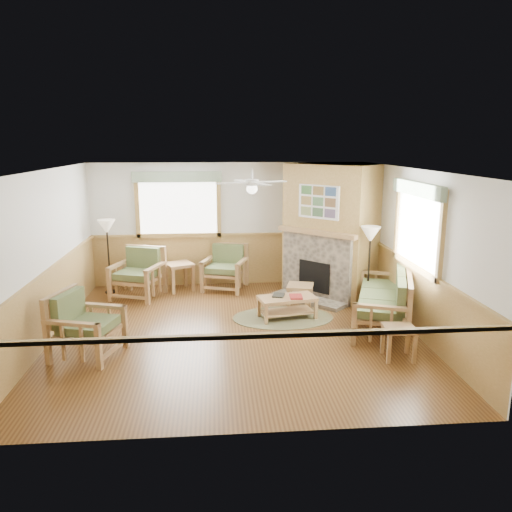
{
  "coord_description": "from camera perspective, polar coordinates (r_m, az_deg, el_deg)",
  "views": [
    {
      "loc": [
        -0.32,
        -7.89,
        3.13
      ],
      "look_at": [
        0.4,
        0.7,
        1.15
      ],
      "focal_mm": 35.0,
      "sensor_mm": 36.0,
      "label": 1
    }
  ],
  "objects": [
    {
      "name": "coffee_table",
      "position": [
        9.08,
        3.58,
        -5.9
      ],
      "size": [
        1.09,
        0.7,
        0.41
      ],
      "primitive_type": null,
      "rotation": [
        0.0,
        0.0,
        0.21
      ],
      "color": "#9F774A",
      "rests_on": "floor"
    },
    {
      "name": "fireplace",
      "position": [
        10.38,
        8.5,
        2.91
      ],
      "size": [
        3.11,
        3.11,
        2.7
      ],
      "primitive_type": null,
      "rotation": [
        0.0,
        0.0,
        -0.79
      ],
      "color": "#A17D42",
      "rests_on": "floor"
    },
    {
      "name": "window_right",
      "position": [
        8.39,
        18.44,
        8.18
      ],
      "size": [
        0.16,
        1.9,
        1.5
      ],
      "primitive_type": null,
      "color": "white",
      "rests_on": "wall_right"
    },
    {
      "name": "window_back",
      "position": [
        10.9,
        -9.01,
        9.61
      ],
      "size": [
        1.9,
        0.16,
        1.5
      ],
      "primitive_type": null,
      "color": "white",
      "rests_on": "wall_back"
    },
    {
      "name": "end_table_chairs",
      "position": [
        10.85,
        -8.74,
        -2.35
      ],
      "size": [
        0.7,
        0.69,
        0.6
      ],
      "primitive_type": null,
      "rotation": [
        0.0,
        0.0,
        0.43
      ],
      "color": "#9F774A",
      "rests_on": "floor"
    },
    {
      "name": "sofa",
      "position": [
        8.92,
        14.27,
        -4.64
      ],
      "size": [
        2.34,
        1.57,
        1.0
      ],
      "primitive_type": null,
      "rotation": [
        0.0,
        0.0,
        -1.92
      ],
      "color": "#9F774A",
      "rests_on": "floor"
    },
    {
      "name": "end_table_sofa",
      "position": [
        7.73,
        15.97,
        -9.49
      ],
      "size": [
        0.47,
        0.46,
        0.5
      ],
      "primitive_type": null,
      "rotation": [
        0.0,
        0.0,
        -0.07
      ],
      "color": "#9F774A",
      "rests_on": "floor"
    },
    {
      "name": "wainscot",
      "position": [
        8.31,
        -2.35,
        -5.16
      ],
      "size": [
        6.0,
        6.0,
        1.1
      ],
      "primitive_type": null,
      "color": "#A17D42",
      "rests_on": "floor"
    },
    {
      "name": "wall_front",
      "position": [
        5.22,
        -0.99,
        -7.0
      ],
      "size": [
        6.0,
        0.02,
        2.7
      ],
      "primitive_type": "cube",
      "color": "silver",
      "rests_on": "floor"
    },
    {
      "name": "wall_back",
      "position": [
        11.04,
        -3.07,
        3.63
      ],
      "size": [
        6.0,
        0.02,
        2.7
      ],
      "primitive_type": "cube",
      "color": "silver",
      "rests_on": "floor"
    },
    {
      "name": "floor",
      "position": [
        8.5,
        -2.32,
        -8.72
      ],
      "size": [
        6.0,
        6.0,
        0.01
      ],
      "primitive_type": "cube",
      "color": "brown",
      "rests_on": "ground"
    },
    {
      "name": "footstool",
      "position": [
        9.79,
        5.05,
        -4.48
      ],
      "size": [
        0.6,
        0.6,
        0.42
      ],
      "primitive_type": null,
      "rotation": [
        0.0,
        0.0,
        -0.27
      ],
      "color": "#9F774A",
      "rests_on": "floor"
    },
    {
      "name": "armchair_left",
      "position": [
        7.85,
        -18.77,
        -7.44
      ],
      "size": [
        1.09,
        1.09,
        0.98
      ],
      "primitive_type": null,
      "rotation": [
        0.0,
        0.0,
        1.28
      ],
      "color": "#9F774A",
      "rests_on": "floor"
    },
    {
      "name": "armchair_back_left",
      "position": [
        10.47,
        -13.4,
        -1.97
      ],
      "size": [
        1.14,
        1.14,
        1.01
      ],
      "primitive_type": null,
      "rotation": [
        0.0,
        0.0,
        -0.33
      ],
      "color": "#9F774A",
      "rests_on": "floor"
    },
    {
      "name": "wall_left",
      "position": [
        8.52,
        -22.99,
        -0.16
      ],
      "size": [
        0.02,
        6.0,
        2.7
      ],
      "primitive_type": "cube",
      "color": "silver",
      "rests_on": "floor"
    },
    {
      "name": "book_dark",
      "position": [
        9.06,
        2.59,
        -4.42
      ],
      "size": [
        0.27,
        0.32,
        0.03
      ],
      "primitive_type": "cube",
      "rotation": [
        0.0,
        0.0,
        -0.29
      ],
      "color": "black",
      "rests_on": "coffee_table"
    },
    {
      "name": "ceiling_fan",
      "position": [
        8.23,
        -0.47,
        9.66
      ],
      "size": [
        1.59,
        1.59,
        0.36
      ],
      "primitive_type": null,
      "rotation": [
        0.0,
        0.0,
        0.35
      ],
      "color": "white",
      "rests_on": "ceiling"
    },
    {
      "name": "braided_rug",
      "position": [
        9.15,
        3.1,
        -7.04
      ],
      "size": [
        2.29,
        2.29,
        0.01
      ],
      "primitive_type": "cylinder",
      "rotation": [
        0.0,
        0.0,
        -0.3
      ],
      "color": "brown",
      "rests_on": "floor"
    },
    {
      "name": "floor_lamp_left",
      "position": [
        10.89,
        -16.49,
        -0.05
      ],
      "size": [
        0.38,
        0.38,
        1.57
      ],
      "primitive_type": null,
      "rotation": [
        0.0,
        0.0,
        0.06
      ],
      "color": "black",
      "rests_on": "floor"
    },
    {
      "name": "floor_lamp_right",
      "position": [
        9.6,
        12.76,
        -1.4
      ],
      "size": [
        0.46,
        0.46,
        1.61
      ],
      "primitive_type": null,
      "rotation": [
        0.0,
        0.0,
        0.27
      ],
      "color": "black",
      "rests_on": "floor"
    },
    {
      "name": "wall_right",
      "position": [
        8.75,
        17.63,
        0.57
      ],
      "size": [
        0.02,
        6.0,
        2.7
      ],
      "primitive_type": "cube",
      "color": "silver",
      "rests_on": "floor"
    },
    {
      "name": "ceiling",
      "position": [
        7.91,
        -2.5,
        9.81
      ],
      "size": [
        6.0,
        6.0,
        0.01
      ],
      "primitive_type": "cube",
      "color": "white",
      "rests_on": "floor"
    },
    {
      "name": "book_red",
      "position": [
        8.99,
        4.59,
        -4.56
      ],
      "size": [
        0.24,
        0.31,
        0.03
      ],
      "primitive_type": "cube",
      "rotation": [
        0.0,
        0.0,
        -0.07
      ],
      "color": "maroon",
      "rests_on": "coffee_table"
    },
    {
      "name": "armchair_back_right",
      "position": [
        10.78,
        -3.6,
        -1.36
      ],
      "size": [
        1.07,
        1.07,
        0.95
      ],
      "primitive_type": null,
      "rotation": [
        0.0,
        0.0,
        -0.32
      ],
      "color": "#9F774A",
      "rests_on": "floor"
    }
  ]
}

